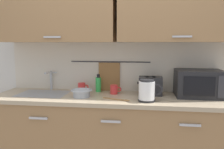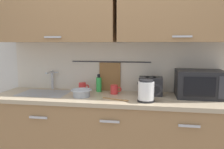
{
  "view_description": "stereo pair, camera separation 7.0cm",
  "coord_description": "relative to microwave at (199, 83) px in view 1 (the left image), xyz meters",
  "views": [
    {
      "loc": [
        0.28,
        -1.98,
        1.44
      ],
      "look_at": [
        -0.04,
        0.33,
        1.12
      ],
      "focal_mm": 36.85,
      "sensor_mm": 36.0,
      "label": 1
    },
    {
      "loc": [
        0.35,
        -1.97,
        1.44
      ],
      "look_at": [
        -0.04,
        0.33,
        1.12
      ],
      "focal_mm": 36.85,
      "sensor_mm": 36.0,
      "label": 2
    }
  ],
  "objects": [
    {
      "name": "mug_near_sink",
      "position": [
        -1.24,
        0.09,
        -0.09
      ],
      "size": [
        0.12,
        0.08,
        0.09
      ],
      "color": "red",
      "rests_on": "counter_unit"
    },
    {
      "name": "dish_soap_bottle",
      "position": [
        -1.05,
        0.09,
        -0.05
      ],
      "size": [
        0.06,
        0.06,
        0.2
      ],
      "color": "green",
      "rests_on": "counter_unit"
    },
    {
      "name": "mixing_bowl",
      "position": [
        -1.17,
        -0.18,
        -0.09
      ],
      "size": [
        0.21,
        0.21,
        0.08
      ],
      "color": "#A5ADB7",
      "rests_on": "counter_unit"
    },
    {
      "name": "mug_by_kettle",
      "position": [
        -0.86,
        0.01,
        -0.09
      ],
      "size": [
        0.12,
        0.08,
        0.09
      ],
      "color": "red",
      "rests_on": "counter_unit"
    },
    {
      "name": "counter_unit",
      "position": [
        -0.85,
        -0.11,
        -0.58
      ],
      "size": [
        2.53,
        0.64,
        0.9
      ],
      "color": "#997047",
      "rests_on": "ground"
    },
    {
      "name": "sink_faucet",
      "position": [
        -1.62,
        0.12,
        0.01
      ],
      "size": [
        0.09,
        0.17,
        0.22
      ],
      "color": "#B2B5BA",
      "rests_on": "counter_unit"
    },
    {
      "name": "toaster",
      "position": [
        -0.48,
        0.01,
        -0.04
      ],
      "size": [
        0.26,
        0.17,
        0.19
      ],
      "color": "#232326",
      "rests_on": "counter_unit"
    },
    {
      "name": "back_wall_assembly",
      "position": [
        -0.84,
        0.12,
        0.49
      ],
      "size": [
        3.7,
        0.41,
        2.5
      ],
      "color": "silver",
      "rests_on": "ground"
    },
    {
      "name": "electric_kettle",
      "position": [
        -0.52,
        -0.27,
        -0.03
      ],
      "size": [
        0.23,
        0.16,
        0.21
      ],
      "color": "black",
      "rests_on": "counter_unit"
    },
    {
      "name": "microwave",
      "position": [
        0.0,
        0.0,
        0.0
      ],
      "size": [
        0.46,
        0.35,
        0.27
      ],
      "color": "black",
      "rests_on": "counter_unit"
    },
    {
      "name": "wooden_spoon",
      "position": [
        -0.78,
        -0.26,
        -0.13
      ],
      "size": [
        0.27,
        0.12,
        0.01
      ],
      "color": "#9E7042",
      "rests_on": "counter_unit"
    }
  ]
}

